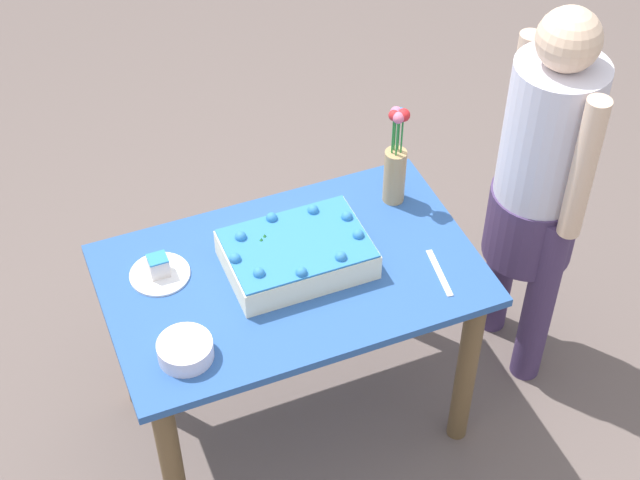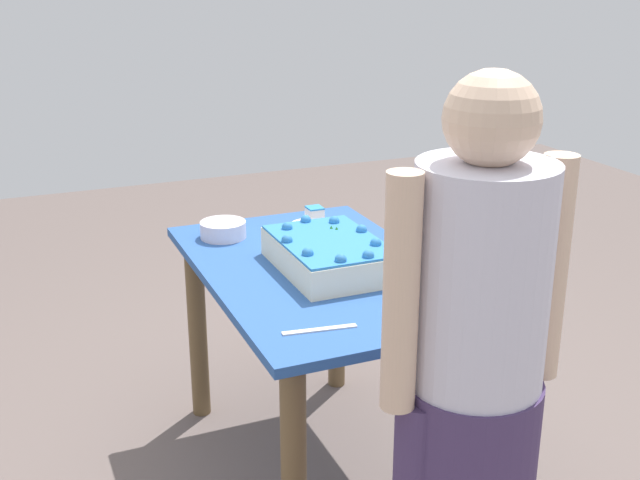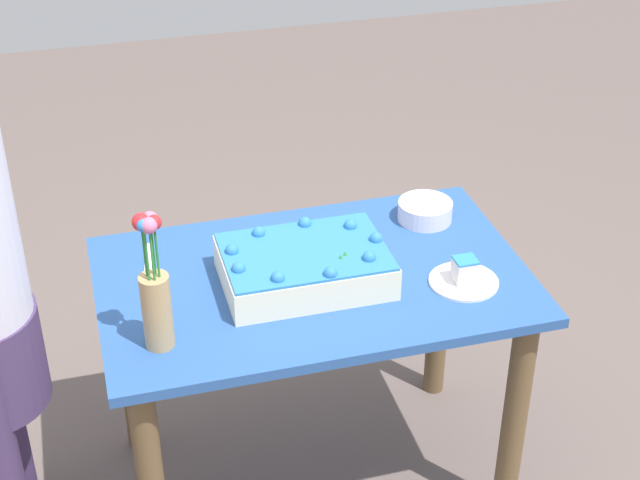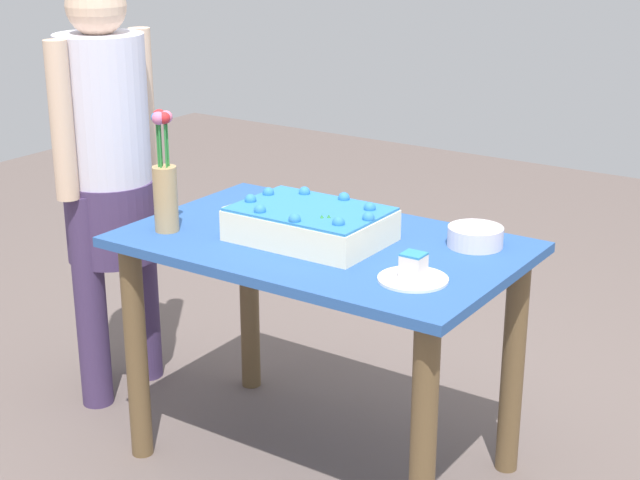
# 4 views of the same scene
# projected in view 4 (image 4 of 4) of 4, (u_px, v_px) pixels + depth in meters

# --- Properties ---
(ground_plane) EXTENTS (8.00, 8.00, 0.00)m
(ground_plane) POSITION_uv_depth(u_px,v_px,m) (322.00, 460.00, 3.17)
(ground_plane) COLOR #665752
(dining_table) EXTENTS (1.17, 0.73, 0.75)m
(dining_table) POSITION_uv_depth(u_px,v_px,m) (322.00, 286.00, 2.97)
(dining_table) COLOR #2B559B
(dining_table) RESTS_ON ground_plane
(sheet_cake) EXTENTS (0.44, 0.31, 0.12)m
(sheet_cake) POSITION_uv_depth(u_px,v_px,m) (310.00, 224.00, 2.90)
(sheet_cake) COLOR #F9EDC7
(sheet_cake) RESTS_ON dining_table
(serving_plate_with_slice) EXTENTS (0.19, 0.19, 0.08)m
(serving_plate_with_slice) POSITION_uv_depth(u_px,v_px,m) (413.00, 273.00, 2.60)
(serving_plate_with_slice) COLOR white
(serving_plate_with_slice) RESTS_ON dining_table
(cake_knife) EXTENTS (0.05, 0.21, 0.00)m
(cake_knife) POSITION_uv_depth(u_px,v_px,m) (246.00, 202.00, 3.29)
(cake_knife) COLOR silver
(cake_knife) RESTS_ON dining_table
(flower_vase) EXTENTS (0.07, 0.07, 0.37)m
(flower_vase) POSITION_uv_depth(u_px,v_px,m) (165.00, 182.00, 2.95)
(flower_vase) COLOR tan
(flower_vase) RESTS_ON dining_table
(fruit_bowl) EXTENTS (0.16, 0.16, 0.06)m
(fruit_bowl) POSITION_uv_depth(u_px,v_px,m) (475.00, 237.00, 2.86)
(fruit_bowl) COLOR silver
(fruit_bowl) RESTS_ON dining_table
(person_standing) EXTENTS (0.31, 0.45, 1.49)m
(person_standing) POSITION_uv_depth(u_px,v_px,m) (108.00, 165.00, 3.36)
(person_standing) COLOR #44325A
(person_standing) RESTS_ON ground_plane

